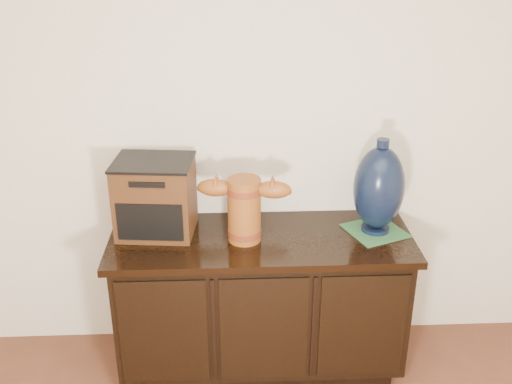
{
  "coord_description": "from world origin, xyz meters",
  "views": [
    {
      "loc": [
        -0.14,
        -0.31,
        2.14
      ],
      "look_at": [
        -0.03,
        2.18,
        1.01
      ],
      "focal_mm": 42.0,
      "sensor_mm": 36.0,
      "label": 1
    }
  ],
  "objects_px": {
    "terracotta_vessel": "(244,206)",
    "tv_radio": "(155,197)",
    "spray_can": "(254,200)",
    "sideboard": "(261,301)",
    "lamp_base": "(379,188)"
  },
  "relations": [
    {
      "from": "terracotta_vessel",
      "to": "tv_radio",
      "type": "bearing_deg",
      "value": 173.95
    },
    {
      "from": "spray_can",
      "to": "tv_radio",
      "type": "bearing_deg",
      "value": -164.12
    },
    {
      "from": "sideboard",
      "to": "tv_radio",
      "type": "relative_size",
      "value": 3.7
    },
    {
      "from": "terracotta_vessel",
      "to": "lamp_base",
      "type": "distance_m",
      "value": 0.65
    },
    {
      "from": "terracotta_vessel",
      "to": "tv_radio",
      "type": "distance_m",
      "value": 0.44
    },
    {
      "from": "spray_can",
      "to": "sideboard",
      "type": "bearing_deg",
      "value": -83.79
    },
    {
      "from": "tv_radio",
      "to": "lamp_base",
      "type": "bearing_deg",
      "value": 2.8
    },
    {
      "from": "sideboard",
      "to": "tv_radio",
      "type": "xyz_separation_m",
      "value": [
        -0.5,
        0.08,
        0.55
      ]
    },
    {
      "from": "tv_radio",
      "to": "lamp_base",
      "type": "xyz_separation_m",
      "value": [
        1.06,
        -0.05,
        0.05
      ]
    },
    {
      "from": "tv_radio",
      "to": "spray_can",
      "type": "bearing_deg",
      "value": 21.44
    },
    {
      "from": "lamp_base",
      "to": "spray_can",
      "type": "xyz_separation_m",
      "value": [
        -0.58,
        0.19,
        -0.14
      ]
    },
    {
      "from": "sideboard",
      "to": "tv_radio",
      "type": "bearing_deg",
      "value": 170.62
    },
    {
      "from": "terracotta_vessel",
      "to": "tv_radio",
      "type": "height_order",
      "value": "tv_radio"
    },
    {
      "from": "sideboard",
      "to": "tv_radio",
      "type": "height_order",
      "value": "tv_radio"
    },
    {
      "from": "sideboard",
      "to": "lamp_base",
      "type": "bearing_deg",
      "value": 3.24
    }
  ]
}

